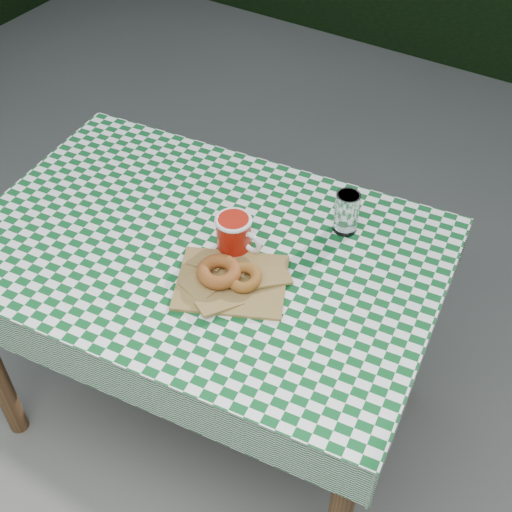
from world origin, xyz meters
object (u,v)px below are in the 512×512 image
(coffee_mug, at_px, (234,234))
(drinking_glass, at_px, (347,212))
(paper_bag, at_px, (232,281))
(table, at_px, (209,337))

(coffee_mug, xyz_separation_m, drinking_glass, (0.21, 0.22, 0.01))
(coffee_mug, bearing_deg, paper_bag, -54.70)
(paper_bag, relative_size, coffee_mug, 1.51)
(paper_bag, xyz_separation_m, coffee_mug, (-0.06, 0.11, 0.04))
(drinking_glass, bearing_deg, coffee_mug, -134.39)
(table, distance_m, drinking_glass, 0.59)
(table, xyz_separation_m, coffee_mug, (0.07, 0.04, 0.43))
(coffee_mug, distance_m, drinking_glass, 0.31)
(table, relative_size, drinking_glass, 10.35)
(table, distance_m, paper_bag, 0.42)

